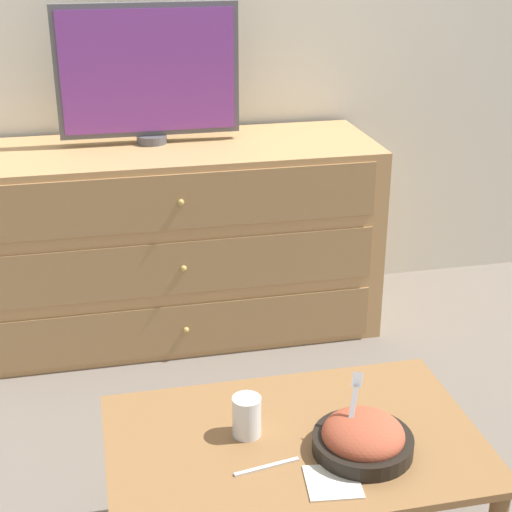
% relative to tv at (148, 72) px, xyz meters
% --- Properties ---
extents(ground_plane, '(12.00, 12.00, 0.00)m').
position_rel_tv_xyz_m(ground_plane, '(0.03, 0.24, -1.04)').
color(ground_plane, '#70665B').
extents(dresser, '(1.58, 0.57, 0.77)m').
position_rel_tv_xyz_m(dresser, '(0.06, -0.07, -0.65)').
color(dresser, tan).
rests_on(dresser, ground_plane).
extents(tv, '(0.68, 0.12, 0.52)m').
position_rel_tv_xyz_m(tv, '(0.00, 0.00, 0.00)').
color(tv, '#515156').
rests_on(tv, dresser).
extents(coffee_table, '(0.91, 0.58, 0.40)m').
position_rel_tv_xyz_m(coffee_table, '(0.19, -1.45, -0.69)').
color(coffee_table, olive).
rests_on(coffee_table, ground_plane).
extents(takeout_bowl, '(0.24, 0.24, 0.18)m').
position_rel_tv_xyz_m(takeout_bowl, '(0.33, -1.53, -0.61)').
color(takeout_bowl, black).
rests_on(takeout_bowl, coffee_table).
extents(drink_cup, '(0.07, 0.07, 0.10)m').
position_rel_tv_xyz_m(drink_cup, '(0.08, -1.40, -0.60)').
color(drink_cup, white).
rests_on(drink_cup, coffee_table).
extents(napkin, '(0.13, 0.13, 0.00)m').
position_rel_tv_xyz_m(napkin, '(0.23, -1.62, -0.64)').
color(napkin, silver).
rests_on(napkin, coffee_table).
extents(knife, '(0.16, 0.04, 0.01)m').
position_rel_tv_xyz_m(knife, '(0.10, -1.54, -0.64)').
color(knife, silver).
rests_on(knife, coffee_table).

